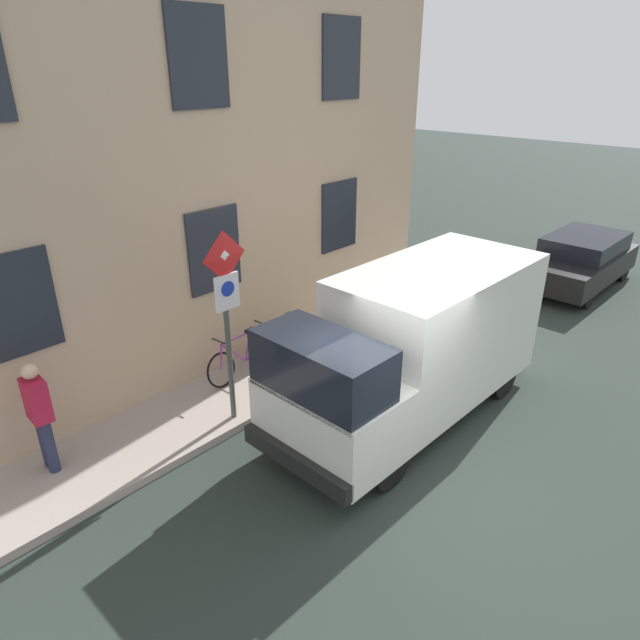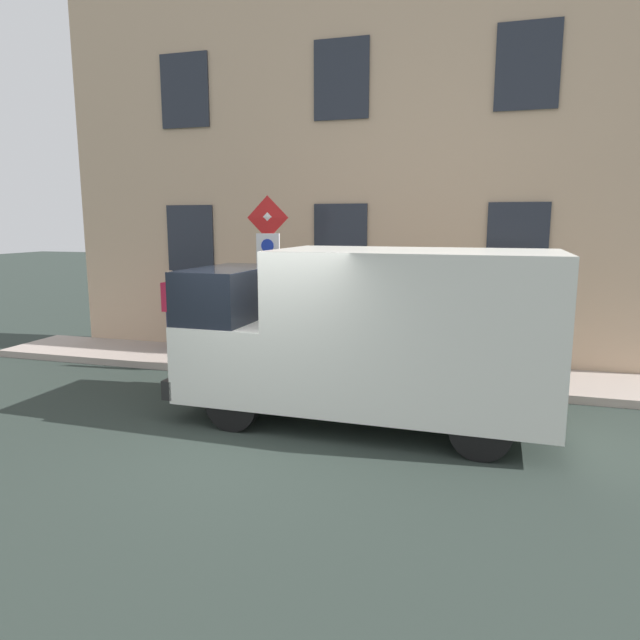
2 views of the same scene
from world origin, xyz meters
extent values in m
plane|color=#28312C|center=(0.00, 0.00, 0.00)|extent=(80.00, 80.00, 0.00)
cube|color=#A4958B|center=(3.57, 0.00, 0.07)|extent=(1.77, 14.35, 0.14)
cube|color=tan|center=(4.80, 0.00, 3.89)|extent=(0.70, 12.35, 7.78)
cube|color=#232833|center=(4.43, -3.40, 2.49)|extent=(0.06, 1.10, 1.50)
cube|color=#232833|center=(4.43, 0.00, 2.49)|extent=(0.06, 1.10, 1.50)
cube|color=#232833|center=(4.43, 3.40, 2.49)|extent=(0.06, 1.10, 1.50)
cube|color=#232833|center=(4.43, -3.40, 5.60)|extent=(0.06, 1.10, 1.50)
cube|color=#232833|center=(4.43, 0.00, 5.60)|extent=(0.06, 1.10, 1.50)
cube|color=#232833|center=(4.43, 3.40, 5.60)|extent=(0.06, 1.10, 1.50)
cylinder|color=#474C47|center=(2.94, 0.96, 1.67)|extent=(0.09, 0.09, 3.05)
pyramid|color=silver|center=(2.86, 0.96, 2.94)|extent=(0.05, 0.50, 0.50)
pyramid|color=red|center=(2.86, 0.96, 2.94)|extent=(0.03, 0.56, 0.56)
cube|color=white|center=(2.88, 0.96, 2.39)|extent=(0.05, 0.44, 0.56)
cylinder|color=#1933B2|center=(2.85, 0.96, 2.45)|extent=(0.01, 0.24, 0.24)
cube|color=white|center=(0.97, -1.94, 1.41)|extent=(2.07, 3.84, 2.18)
cube|color=white|center=(1.02, 0.66, 0.87)|extent=(2.03, 1.44, 1.10)
cube|color=black|center=(1.03, 0.87, 1.77)|extent=(1.94, 1.02, 0.84)
cube|color=black|center=(1.04, 1.41, 0.50)|extent=(2.00, 0.20, 0.28)
cylinder|color=black|center=(0.14, 0.44, 0.38)|extent=(0.23, 0.76, 0.76)
cylinder|color=black|center=(1.90, 0.41, 0.38)|extent=(0.23, 0.76, 0.76)
cylinder|color=black|center=(0.08, -2.89, 0.38)|extent=(0.23, 0.76, 0.76)
cylinder|color=black|center=(1.84, -2.92, 0.38)|extent=(0.23, 0.76, 0.76)
torus|color=black|center=(3.89, -0.54, 0.47)|extent=(0.15, 0.66, 0.66)
torus|color=black|center=(3.92, -1.59, 0.47)|extent=(0.15, 0.66, 0.66)
cylinder|color=#C98E14|center=(3.90, -0.87, 0.68)|extent=(0.06, 0.60, 0.60)
cylinder|color=#C98E14|center=(3.90, -0.95, 0.95)|extent=(0.06, 0.73, 0.07)
cylinder|color=#C98E14|center=(3.91, -1.24, 0.66)|extent=(0.04, 0.19, 0.55)
cylinder|color=#C98E14|center=(3.91, -1.37, 0.43)|extent=(0.05, 0.43, 0.12)
cylinder|color=#C98E14|center=(3.89, -0.56, 0.72)|extent=(0.04, 0.09, 0.50)
cube|color=black|center=(3.91, -1.31, 0.97)|extent=(0.09, 0.20, 0.06)
cylinder|color=#262626|center=(3.89, -0.59, 1.02)|extent=(0.46, 0.04, 0.03)
torus|color=black|center=(3.86, 0.48, 0.47)|extent=(0.23, 0.67, 0.66)
torus|color=black|center=(3.95, -0.56, 0.47)|extent=(0.23, 0.67, 0.66)
cylinder|color=purple|center=(3.89, 0.15, 0.68)|extent=(0.09, 0.60, 0.60)
cylinder|color=purple|center=(3.89, 0.07, 0.95)|extent=(0.10, 0.73, 0.07)
cylinder|color=purple|center=(3.92, -0.22, 0.66)|extent=(0.05, 0.19, 0.55)
cylinder|color=purple|center=(3.93, -0.35, 0.43)|extent=(0.07, 0.43, 0.12)
cylinder|color=purple|center=(3.86, 0.46, 0.72)|extent=(0.04, 0.09, 0.50)
cube|color=black|center=(3.93, -0.29, 0.97)|extent=(0.10, 0.21, 0.06)
cylinder|color=#262626|center=(3.86, 0.43, 1.02)|extent=(0.46, 0.07, 0.03)
cylinder|color=#262B47|center=(3.78, 3.60, 0.56)|extent=(0.16, 0.16, 0.85)
cylinder|color=#262B47|center=(3.96, 3.59, 0.56)|extent=(0.16, 0.16, 0.85)
cube|color=#B41C39|center=(3.87, 3.59, 1.30)|extent=(0.42, 0.28, 0.62)
sphere|color=beige|center=(3.87, 3.59, 1.75)|extent=(0.22, 0.22, 0.22)
cylinder|color=#2D5133|center=(3.04, -1.53, 0.59)|extent=(0.44, 0.44, 0.90)
camera|label=1|loc=(-3.45, 5.76, 5.52)|focal=31.49mm
camera|label=2|loc=(-6.73, -2.84, 2.87)|focal=31.59mm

